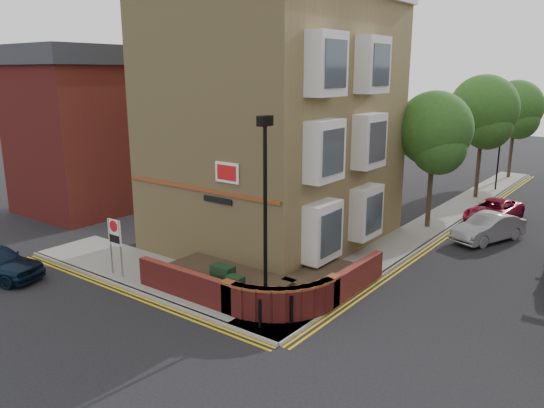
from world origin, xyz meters
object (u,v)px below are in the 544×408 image
at_px(zone_sign, 115,237).
at_px(silver_car_near, 488,228).
at_px(lamppost, 265,217).
at_px(utility_cabinet_large, 223,282).

bearing_deg(zone_sign, silver_car_near, 52.90).
relative_size(lamppost, utility_cabinet_large, 5.25).
height_order(zone_sign, silver_car_near, zone_sign).
relative_size(utility_cabinet_large, zone_sign, 0.55).
relative_size(lamppost, silver_car_near, 1.63).
height_order(lamppost, utility_cabinet_large, lamppost).
xyz_separation_m(lamppost, utility_cabinet_large, (-1.90, 0.10, -2.62)).
bearing_deg(lamppost, utility_cabinet_large, 176.99).
relative_size(lamppost, zone_sign, 2.86).
bearing_deg(utility_cabinet_large, silver_car_near, 66.89).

